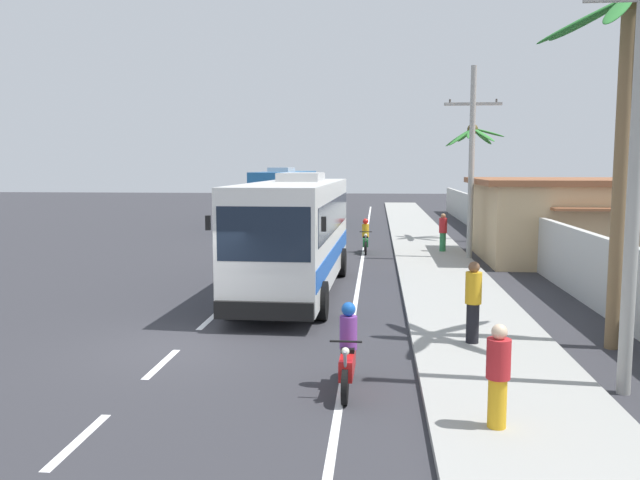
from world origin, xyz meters
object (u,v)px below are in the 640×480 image
object	(u,v)px
motorcycle_trailing	(365,239)
pedestrian_near_kerb	(498,374)
roadside_building	(639,220)
coach_bus_far_lane	(286,196)
utility_pole_mid	(472,160)
pedestrian_far_walk	(443,232)
pedestrian_midwalk	(473,300)
coach_bus_foreground	(296,231)
palm_second	(624,97)
utility_pole_nearest	(637,145)
motorcycle_beside_bus	(348,355)
palm_nearest	(472,155)

from	to	relation	value
motorcycle_trailing	pedestrian_near_kerb	size ratio (longest dim) A/B	1.24
roadside_building	motorcycle_trailing	bearing A→B (deg)	171.69
coach_bus_far_lane	utility_pole_mid	distance (m)	18.27
pedestrian_near_kerb	pedestrian_far_walk	distance (m)	20.27
pedestrian_near_kerb	pedestrian_midwalk	size ratio (longest dim) A/B	0.87
pedestrian_midwalk	pedestrian_far_walk	bearing A→B (deg)	-134.38
coach_bus_foreground	pedestrian_near_kerb	xyz separation A→B (m)	(4.39, -10.80, -1.01)
pedestrian_midwalk	palm_second	size ratio (longest dim) A/B	0.23
coach_bus_foreground	coach_bus_far_lane	distance (m)	22.87
coach_bus_far_lane	motorcycle_trailing	bearing A→B (deg)	-66.79
motorcycle_trailing	pedestrian_far_walk	world-z (taller)	pedestrian_far_walk
pedestrian_near_kerb	palm_second	bearing A→B (deg)	-149.30
coach_bus_foreground	utility_pole_nearest	bearing A→B (deg)	-51.32
utility_pole_mid	motorcycle_trailing	bearing A→B (deg)	154.42
coach_bus_foreground	utility_pole_mid	bearing A→B (deg)	49.00
pedestrian_midwalk	utility_pole_nearest	size ratio (longest dim) A/B	0.21
coach_bus_foreground	motorcycle_beside_bus	size ratio (longest dim) A/B	5.43
motorcycle_beside_bus	utility_pole_nearest	world-z (taller)	utility_pole_nearest
coach_bus_foreground	palm_second	xyz separation A→B (m)	(7.80, -5.77, 3.53)
pedestrian_near_kerb	utility_pole_mid	bearing A→B (deg)	-121.80
pedestrian_far_walk	utility_pole_nearest	distance (m)	18.53
pedestrian_midwalk	roadside_building	distance (m)	16.62
pedestrian_near_kerb	palm_second	world-z (taller)	palm_second
motorcycle_trailing	pedestrian_midwalk	xyz separation A→B (m)	(2.65, -15.71, 0.45)
motorcycle_trailing	palm_second	world-z (taller)	palm_second
pedestrian_midwalk	utility_pole_mid	world-z (taller)	utility_pole_mid
pedestrian_near_kerb	utility_pole_nearest	world-z (taller)	utility_pole_nearest
utility_pole_nearest	motorcycle_trailing	bearing A→B (deg)	105.07
coach_bus_far_lane	pedestrian_far_walk	bearing A→B (deg)	-55.34
pedestrian_near_kerb	pedestrian_midwalk	distance (m)	4.72
roadside_building	coach_bus_far_lane	bearing A→B (deg)	139.42
coach_bus_far_lane	utility_pole_nearest	size ratio (longest dim) A/B	1.35
coach_bus_far_lane	palm_second	bearing A→B (deg)	-68.25
coach_bus_far_lane	motorcycle_beside_bus	xyz separation A→B (m)	(5.58, -31.56, -1.39)
pedestrian_far_walk	palm_nearest	bearing A→B (deg)	37.32
motorcycle_beside_bus	pedestrian_far_walk	world-z (taller)	pedestrian_far_walk
coach_bus_foreground	utility_pole_nearest	size ratio (longest dim) A/B	1.25
utility_pole_mid	pedestrian_far_walk	bearing A→B (deg)	115.36
utility_pole_mid	palm_second	size ratio (longest dim) A/B	1.05
motorcycle_trailing	utility_pole_mid	bearing A→B (deg)	-25.58
motorcycle_trailing	roadside_building	bearing A→B (deg)	-8.31
coach_bus_far_lane	pedestrian_near_kerb	world-z (taller)	coach_bus_far_lane
coach_bus_foreground	pedestrian_near_kerb	world-z (taller)	coach_bus_foreground
coach_bus_foreground	roadside_building	world-z (taller)	coach_bus_foreground
coach_bus_far_lane	pedestrian_midwalk	world-z (taller)	coach_bus_far_lane
motorcycle_trailing	palm_second	bearing A→B (deg)	-69.51
motorcycle_trailing	roadside_building	size ratio (longest dim) A/B	0.14
pedestrian_far_walk	roadside_building	world-z (taller)	roadside_building
motorcycle_trailing	utility_pole_nearest	size ratio (longest dim) A/B	0.23
coach_bus_foreground	motorcycle_trailing	xyz separation A→B (m)	(2.05, 9.62, -1.33)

